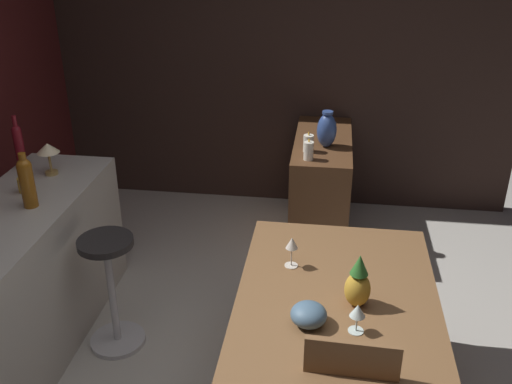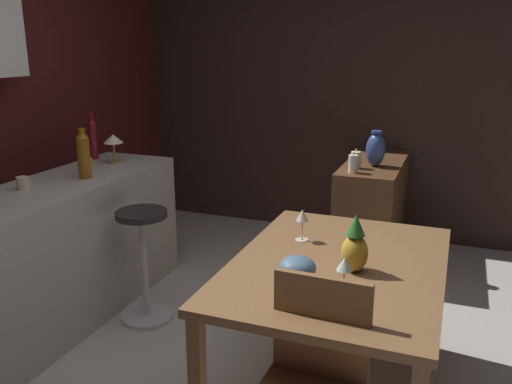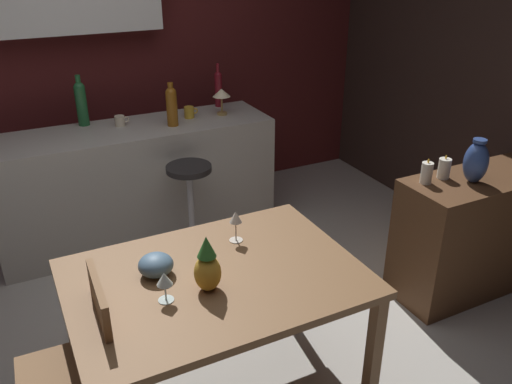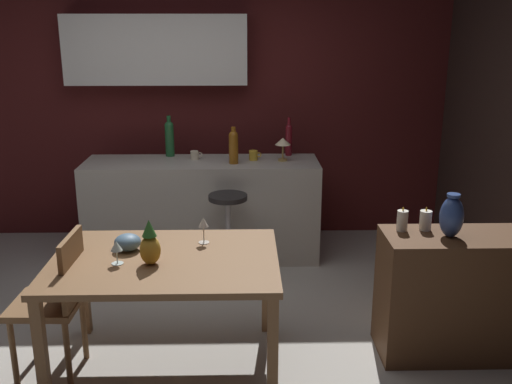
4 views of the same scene
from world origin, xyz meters
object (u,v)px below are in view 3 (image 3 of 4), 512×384
chair_near_window (81,366)px  wine_bottle_ruby (218,87)px  dining_table (216,289)px  fruit_bowl (156,265)px  wine_bottle_amber (172,105)px  pillar_candle_tall (427,173)px  counter_lamp (222,95)px  vase_ceramic_blue (476,162)px  wine_glass_right (236,219)px  cup_cream (120,121)px  wine_glass_left (164,280)px  sideboard_cabinet (475,233)px  pineapple_centerpiece (207,267)px  wine_bottle_green (81,102)px  bar_stool (191,210)px  pillar_candle_short (444,168)px  cup_mustard (189,112)px

chair_near_window → wine_bottle_ruby: (1.55, 2.12, 0.56)m
dining_table → fruit_bowl: (-0.24, 0.13, 0.13)m
dining_table → wine_bottle_amber: (0.39, 1.75, 0.40)m
wine_bottle_ruby → pillar_candle_tall: bearing=-72.4°
counter_lamp → vase_ceramic_blue: counter_lamp is taller
wine_glass_right → wine_bottle_ruby: (0.68, 1.82, 0.20)m
wine_glass_right → dining_table: bearing=-132.2°
cup_cream → wine_bottle_ruby: bearing=9.6°
wine_bottle_ruby → cup_cream: size_ratio=3.30×
wine_bottle_ruby → counter_lamp: size_ratio=1.70×
wine_bottle_amber → wine_glass_left: bearing=-109.7°
chair_near_window → counter_lamp: size_ratio=4.31×
wine_glass_left → cup_cream: size_ratio=1.31×
sideboard_cabinet → pillar_candle_tall: (-0.42, 0.10, 0.48)m
counter_lamp → wine_bottle_amber: bearing=-169.0°
dining_table → wine_bottle_amber: bearing=77.4°
pineapple_centerpiece → chair_near_window: bearing=176.6°
dining_table → wine_bottle_green: wine_bottle_green is taller
wine_glass_left → wine_bottle_ruby: size_ratio=0.40×
bar_stool → pillar_candle_short: pillar_candle_short is taller
counter_lamp → pillar_candle_tall: 1.74m
wine_glass_left → pineapple_centerpiece: (0.20, -0.01, 0.01)m
wine_glass_right → sideboard_cabinet: bearing=-3.9°
sideboard_cabinet → vase_ceramic_blue: 0.56m
fruit_bowl → wine_bottle_ruby: size_ratio=0.46×
wine_bottle_green → cup_mustard: 0.81m
bar_stool → cup_cream: cup_cream is taller
wine_bottle_green → vase_ceramic_blue: bearing=-44.9°
chair_near_window → wine_glass_left: size_ratio=6.38×
cup_mustard → counter_lamp: size_ratio=0.53×
wine_bottle_ruby → wine_bottle_amber: bearing=-148.2°
chair_near_window → cup_cream: size_ratio=8.38×
bar_stool → pineapple_centerpiece: bearing=-106.6°
fruit_bowl → vase_ceramic_blue: size_ratio=0.60×
counter_lamp → cup_mustard: bearing=171.1°
sideboard_cabinet → pineapple_centerpiece: bearing=-173.7°
dining_table → fruit_bowl: size_ratio=8.25×
fruit_bowl → cup_mustard: cup_mustard is taller
dining_table → pillar_candle_tall: bearing=8.6°
wine_bottle_ruby → counter_lamp: (-0.07, -0.23, -0.00)m
dining_table → wine_bottle_green: size_ratio=3.60×
wine_bottle_amber → chair_near_window: bearing=-120.1°
chair_near_window → wine_bottle_green: wine_bottle_green is taller
wine_bottle_ruby → vase_ceramic_blue: 2.14m
counter_lamp → pillar_candle_short: size_ratio=1.38×
sideboard_cabinet → wine_bottle_green: size_ratio=2.91×
bar_stool → wine_bottle_amber: wine_bottle_amber is taller
wine_bottle_amber → cup_cream: size_ratio=3.00×
sideboard_cabinet → pillar_candle_short: size_ratio=7.20×
wine_bottle_green → cup_mustard: (0.77, -0.19, -0.14)m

